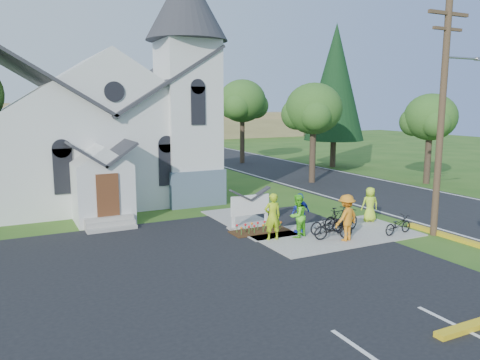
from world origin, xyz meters
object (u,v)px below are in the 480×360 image
cyclist_0 (273,216)px  bike_1 (347,220)px  church_sign (250,205)px  cyclist_2 (300,213)px  cyclist_4 (370,204)px  bike_0 (327,223)px  bike_4 (398,225)px  bike_3 (338,218)px  cyclist_1 (297,216)px  bike_2 (333,229)px  utility_pole (443,109)px  cyclist_3 (346,218)px

cyclist_0 → bike_1: size_ratio=1.15×
church_sign → cyclist_2: 2.41m
church_sign → cyclist_0: size_ratio=1.12×
bike_1 → cyclist_4: bearing=-84.8°
church_sign → bike_0: (2.41, -2.56, -0.51)m
church_sign → bike_0: bearing=-46.6°
bike_1 → bike_4: bearing=-145.9°
cyclist_0 → cyclist_4: cyclist_0 is taller
bike_1 → bike_3: 0.48m
cyclist_1 → bike_2: size_ratio=1.08×
cyclist_1 → church_sign: bearing=-89.2°
bike_2 → cyclist_2: bearing=38.3°
cyclist_1 → bike_1: 2.48m
cyclist_4 → utility_pole: bearing=127.4°
cyclist_0 → bike_2: cyclist_0 is taller
cyclist_2 → cyclist_3: bearing=109.5°
church_sign → bike_4: size_ratio=1.42×
cyclist_0 → bike_2: (2.29, -1.09, -0.54)m
bike_1 → cyclist_3: 1.45m
bike_2 → cyclist_4: cyclist_4 is taller
cyclist_0 → cyclist_1: cyclist_0 is taller
cyclist_4 → bike_0: bearing=32.0°
cyclist_4 → bike_2: bearing=43.1°
bike_2 → cyclist_4: 3.77m
cyclist_4 → bike_4: bearing=97.1°
cyclist_2 → church_sign: bearing=-62.1°
cyclist_0 → cyclist_2: bearing=-157.2°
utility_pole → cyclist_2: size_ratio=5.72×
cyclist_0 → bike_1: 3.60m
cyclist_1 → bike_2: bearing=121.1°
bike_0 → bike_1: size_ratio=1.04×
bike_0 → bike_3: (0.88, 0.33, 0.05)m
bike_3 → bike_4: size_ratio=1.10×
cyclist_2 → cyclist_3: size_ratio=0.91×
bike_4 → utility_pole: bearing=-120.4°
cyclist_2 → cyclist_4: cyclist_2 is taller
bike_2 → cyclist_4: bearing=-51.0°
utility_pole → bike_0: utility_pole is taller
church_sign → cyclist_0: bearing=-94.1°
cyclist_4 → church_sign: bearing=0.1°
cyclist_2 → bike_4: size_ratio=1.13×
utility_pole → bike_0: (-4.15, 2.14, -4.89)m
cyclist_1 → cyclist_3: bearing=119.2°
utility_pole → bike_2: (-4.43, 1.33, -4.91)m
cyclist_1 → cyclist_4: cyclist_1 is taller
cyclist_0 → bike_3: cyclist_0 is taller
bike_2 → cyclist_3: (0.36, -0.37, 0.52)m
cyclist_3 → bike_4: (2.61, -0.28, -0.56)m
church_sign → cyclist_0: (-0.16, -2.28, 0.00)m
utility_pole → bike_4: 5.20m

